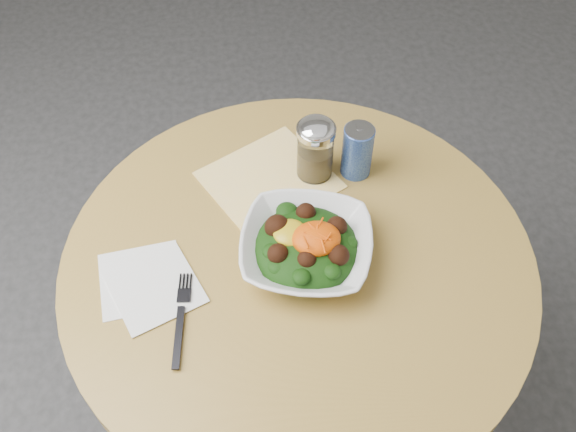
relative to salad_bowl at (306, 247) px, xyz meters
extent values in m
plane|color=#292A2C|center=(-0.01, 0.00, -0.78)|extent=(6.00, 6.00, 0.00)
cylinder|color=black|center=(-0.01, 0.00, -0.77)|extent=(0.52, 0.52, 0.03)
cylinder|color=black|center=(-0.01, 0.00, -0.43)|extent=(0.10, 0.10, 0.71)
cylinder|color=#B79142|center=(-0.01, 0.00, -0.05)|extent=(0.90, 0.90, 0.04)
cube|color=#E4A30C|center=(-0.05, 0.20, -0.03)|extent=(0.32, 0.31, 0.00)
cube|color=silver|center=(-0.31, -0.01, -0.03)|extent=(0.17, 0.17, 0.00)
cube|color=silver|center=(-0.28, -0.04, -0.03)|extent=(0.20, 0.20, 0.00)
imported|color=silver|center=(0.00, 0.00, 0.00)|extent=(0.30, 0.30, 0.06)
ellipsoid|color=black|center=(0.00, 0.00, -0.01)|extent=(0.20, 0.20, 0.07)
ellipsoid|color=#BD9E12|center=(-0.03, 0.02, 0.03)|extent=(0.06, 0.06, 0.02)
ellipsoid|color=#E85705|center=(0.02, -0.01, 0.03)|extent=(0.09, 0.08, 0.04)
cube|color=black|center=(-0.24, -0.14, -0.03)|extent=(0.03, 0.12, 0.00)
cube|color=black|center=(-0.23, -0.05, -0.03)|extent=(0.03, 0.07, 0.00)
cylinder|color=silver|center=(0.05, 0.21, 0.03)|extent=(0.07, 0.07, 0.11)
cylinder|color=olive|center=(0.05, 0.21, 0.00)|extent=(0.06, 0.06, 0.06)
cylinder|color=silver|center=(0.05, 0.21, 0.09)|extent=(0.08, 0.08, 0.01)
ellipsoid|color=silver|center=(0.05, 0.21, 0.09)|extent=(0.07, 0.07, 0.03)
cylinder|color=navy|center=(0.13, 0.21, 0.02)|extent=(0.06, 0.06, 0.12)
cylinder|color=#B8B8C0|center=(0.13, 0.21, 0.08)|extent=(0.06, 0.06, 0.00)
cube|color=#B8B8C0|center=(0.13, 0.22, 0.09)|extent=(0.01, 0.02, 0.00)
camera|label=1|loc=(-0.12, -0.69, 0.96)|focal=40.00mm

